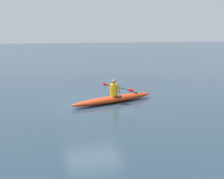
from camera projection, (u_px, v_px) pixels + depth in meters
name	position (u px, v px, depth m)	size (l,w,h in m)	color
ground_plane	(93.00, 107.00, 13.71)	(160.00, 160.00, 0.00)	#233847
kayak	(114.00, 99.00, 14.53)	(4.46, 2.14, 0.31)	red
kayaker	(114.00, 89.00, 14.45)	(0.88, 2.30, 0.78)	yellow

